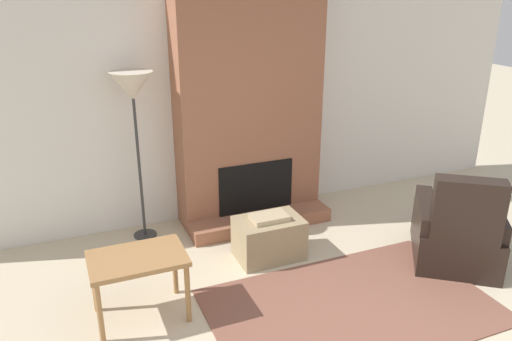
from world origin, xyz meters
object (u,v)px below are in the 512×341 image
armchair (457,235)px  floor_lamp_left (133,91)px  ottoman (269,238)px  side_table (138,265)px

armchair → floor_lamp_left: (-2.73, 1.71, 1.31)m
armchair → floor_lamp_left: floor_lamp_left is taller
ottoman → armchair: bearing=-25.0°
ottoman → armchair: size_ratio=0.53×
floor_lamp_left → side_table: bearing=-101.6°
ottoman → side_table: bearing=-160.9°
armchair → side_table: size_ratio=1.63×
ottoman → side_table: size_ratio=0.86×
side_table → armchair: bearing=-5.8°
ottoman → side_table: 1.46m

